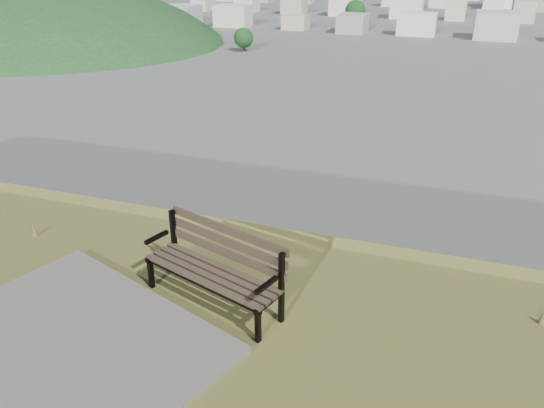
% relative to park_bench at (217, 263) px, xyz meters
% --- Properties ---
extents(park_bench, '(1.70, 0.99, 0.85)m').
position_rel_park_bench_xyz_m(park_bench, '(0.00, 0.00, 0.00)').
color(park_bench, '#453928').
rests_on(park_bench, hilltop_mesa).
extents(green_wooded_hill, '(159.94, 127.95, 79.97)m').
position_rel_park_bench_xyz_m(green_wooded_hill, '(-136.99, 143.24, -25.36)').
color(green_wooded_hill, '#153819').
rests_on(green_wooded_hill, ground).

